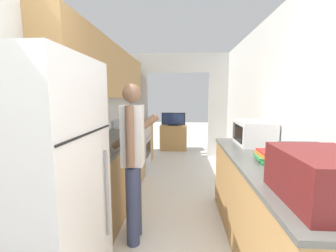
% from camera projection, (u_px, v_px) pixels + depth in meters
% --- Properties ---
extents(wall_left, '(0.38, 7.06, 2.50)m').
position_uv_depth(wall_left, '(91.00, 94.00, 3.02)').
color(wall_left, silver).
rests_on(wall_left, ground_plane).
extents(wall_right, '(0.06, 7.06, 2.50)m').
position_uv_depth(wall_right, '(284.00, 118.00, 2.46)').
color(wall_right, silver).
rests_on(wall_right, ground_plane).
extents(wall_far_with_doorway, '(2.78, 0.06, 2.50)m').
position_uv_depth(wall_far_with_doorway, '(178.00, 99.00, 5.44)').
color(wall_far_with_doorway, silver).
rests_on(wall_far_with_doorway, ground_plane).
extents(counter_left, '(0.62, 3.51, 0.90)m').
position_uv_depth(counter_left, '(118.00, 164.00, 3.48)').
color(counter_left, '#B2844C').
rests_on(counter_left, ground_plane).
extents(counter_right, '(0.62, 2.28, 0.90)m').
position_uv_depth(counter_right, '(266.00, 208.00, 2.10)').
color(counter_right, '#B2844C').
rests_on(counter_right, ground_plane).
extents(refrigerator, '(0.71, 0.81, 1.74)m').
position_uv_depth(refrigerator, '(41.00, 189.00, 1.51)').
color(refrigerator, white).
rests_on(refrigerator, ground_plane).
extents(range_oven, '(0.66, 0.75, 1.04)m').
position_uv_depth(range_oven, '(133.00, 148.00, 4.51)').
color(range_oven, '#B7B7BC').
rests_on(range_oven, ground_plane).
extents(person, '(0.52, 0.38, 1.61)m').
position_uv_depth(person, '(133.00, 159.00, 2.25)').
color(person, '#384266').
rests_on(person, ground_plane).
extents(suitcase, '(0.44, 0.61, 0.28)m').
position_uv_depth(suitcase, '(324.00, 177.00, 1.25)').
color(suitcase, '#5B1919').
rests_on(suitcase, counter_right).
extents(microwave, '(0.39, 0.53, 0.29)m').
position_uv_depth(microwave, '(254.00, 133.00, 2.74)').
color(microwave, white).
rests_on(microwave, counter_right).
extents(book_stack, '(0.25, 0.28, 0.10)m').
position_uv_depth(book_stack, '(270.00, 156.00, 2.02)').
color(book_stack, '#33894C').
rests_on(book_stack, counter_right).
extents(tv_cabinet, '(0.73, 0.42, 0.69)m').
position_uv_depth(tv_cabinet, '(173.00, 137.00, 6.27)').
color(tv_cabinet, '#B2844C').
rests_on(tv_cabinet, ground_plane).
extents(television, '(0.65, 0.16, 0.35)m').
position_uv_depth(television, '(173.00, 119.00, 6.16)').
color(television, black).
rests_on(television, tv_cabinet).
extents(knife, '(0.18, 0.33, 0.02)m').
position_uv_depth(knife, '(136.00, 122.00, 5.08)').
color(knife, '#B7B7BC').
rests_on(knife, counter_left).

